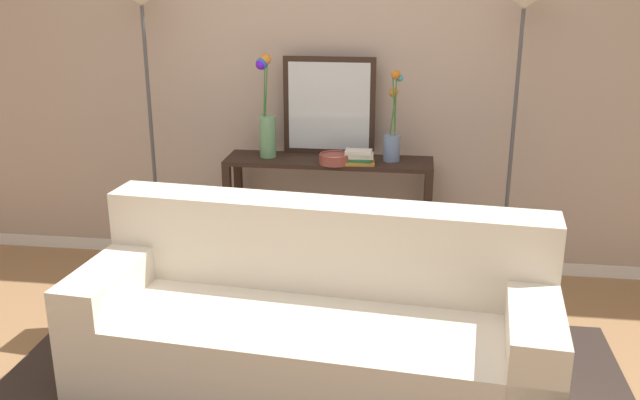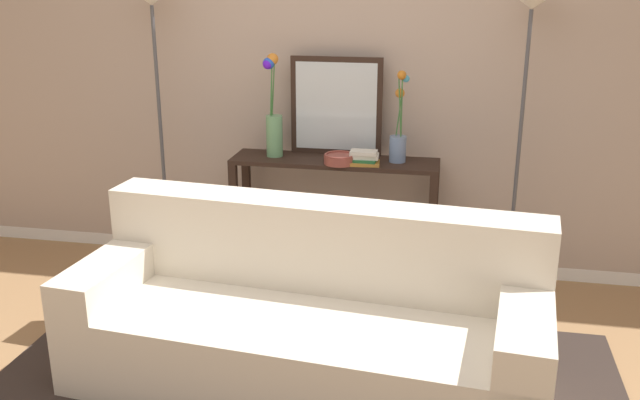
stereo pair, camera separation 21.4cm
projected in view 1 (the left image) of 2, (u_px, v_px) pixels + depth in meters
back_wall at (328, 52)px, 4.66m from camera, size 12.00×0.15×2.96m
area_rug at (309, 397)px, 3.46m from camera, size 3.16×1.84×0.01m
couch at (315, 325)px, 3.51m from camera, size 2.37×1.08×0.88m
console_table at (329, 198)px, 4.64m from camera, size 1.34×0.34×0.83m
floor_lamp_left at (146, 55)px, 4.49m from camera, size 0.28×0.28×1.88m
floor_lamp_right at (519, 61)px, 4.18m from camera, size 0.28×0.28×1.88m
wall_mirror at (329, 106)px, 4.59m from camera, size 0.60×0.02×0.64m
vase_tall_flowers at (266, 117)px, 4.55m from camera, size 0.12×0.13×0.66m
vase_short_flowers at (392, 134)px, 4.48m from camera, size 0.11×0.13×0.58m
fruit_bowl at (335, 158)px, 4.45m from camera, size 0.20×0.20×0.06m
book_stack at (358, 157)px, 4.44m from camera, size 0.22×0.15×0.09m
book_row_under_console at (273, 266)px, 4.85m from camera, size 0.33×0.18×0.13m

